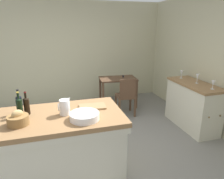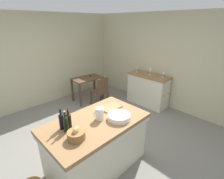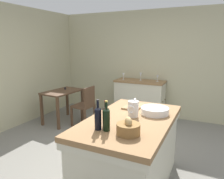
% 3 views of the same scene
% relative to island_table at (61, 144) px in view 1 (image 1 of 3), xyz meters
% --- Properties ---
extents(ground_plane, '(6.76, 6.76, 0.00)m').
position_rel_island_table_xyz_m(ground_plane, '(0.34, 0.45, -0.49)').
color(ground_plane, slate).
extents(wall_back, '(5.32, 0.12, 2.60)m').
position_rel_island_table_xyz_m(wall_back, '(0.34, 3.05, 0.81)').
color(wall_back, '#B7B28E').
rests_on(wall_back, ground).
extents(wall_right, '(0.12, 5.20, 2.60)m').
position_rel_island_table_xyz_m(wall_right, '(2.94, 0.45, 0.81)').
color(wall_right, '#B7B28E').
rests_on(wall_right, ground).
extents(island_table, '(1.63, 0.95, 0.91)m').
position_rel_island_table_xyz_m(island_table, '(0.00, 0.00, 0.00)').
color(island_table, olive).
rests_on(island_table, ground).
extents(side_cabinet, '(0.52, 1.22, 0.92)m').
position_rel_island_table_xyz_m(side_cabinet, '(2.60, 0.74, -0.03)').
color(side_cabinet, olive).
rests_on(side_cabinet, ground).
extents(writing_desk, '(0.94, 0.63, 0.79)m').
position_rel_island_table_xyz_m(writing_desk, '(1.51, 2.24, 0.13)').
color(writing_desk, '#513826').
rests_on(writing_desk, ground).
extents(wooden_chair, '(0.43, 0.43, 0.89)m').
position_rel_island_table_xyz_m(wooden_chair, '(1.51, 1.62, -0.01)').
color(wooden_chair, '#513826').
rests_on(wooden_chair, ground).
extents(pitcher, '(0.17, 0.13, 0.24)m').
position_rel_island_table_xyz_m(pitcher, '(0.08, -0.00, 0.52)').
color(pitcher, white).
rests_on(pitcher, island_table).
extents(wash_bowl, '(0.36, 0.36, 0.08)m').
position_rel_island_table_xyz_m(wash_bowl, '(0.30, -0.22, 0.46)').
color(wash_bowl, white).
rests_on(wash_bowl, island_table).
extents(bread_basket, '(0.24, 0.24, 0.18)m').
position_rel_island_table_xyz_m(bread_basket, '(-0.45, -0.15, 0.48)').
color(bread_basket, olive).
rests_on(bread_basket, island_table).
extents(cutting_board, '(0.37, 0.25, 0.02)m').
position_rel_island_table_xyz_m(cutting_board, '(0.46, 0.13, 0.43)').
color(cutting_board, '#99754C').
rests_on(cutting_board, island_table).
extents(wine_bottle_dark, '(0.07, 0.07, 0.30)m').
position_rel_island_table_xyz_m(wine_bottle_dark, '(-0.38, 0.14, 0.54)').
color(wine_bottle_dark, black).
rests_on(wine_bottle_dark, island_table).
extents(wine_bottle_amber, '(0.07, 0.07, 0.33)m').
position_rel_island_table_xyz_m(wine_bottle_amber, '(-0.47, 0.18, 0.55)').
color(wine_bottle_amber, black).
rests_on(wine_bottle_amber, island_table).
extents(wine_bottle_green, '(0.07, 0.07, 0.32)m').
position_rel_island_table_xyz_m(wine_bottle_green, '(-0.46, 0.09, 0.55)').
color(wine_bottle_green, black).
rests_on(wine_bottle_green, island_table).
extents(wine_glass_far_left, '(0.07, 0.07, 0.15)m').
position_rel_island_table_xyz_m(wine_glass_far_left, '(2.64, 0.33, 0.54)').
color(wine_glass_far_left, white).
rests_on(wine_glass_far_left, side_cabinet).
extents(wine_glass_left, '(0.07, 0.07, 0.19)m').
position_rel_island_table_xyz_m(wine_glass_left, '(2.63, 0.74, 0.56)').
color(wine_glass_left, white).
rests_on(wine_glass_left, side_cabinet).
extents(wine_glass_middle, '(0.07, 0.07, 0.16)m').
position_rel_island_table_xyz_m(wine_glass_middle, '(2.57, 1.17, 0.55)').
color(wine_glass_middle, white).
rests_on(wine_glass_middle, side_cabinet).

